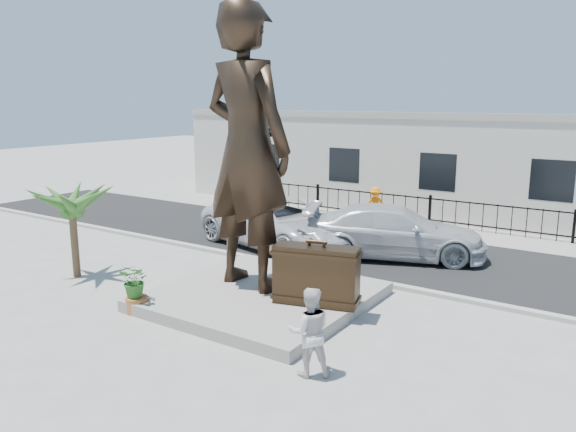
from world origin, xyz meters
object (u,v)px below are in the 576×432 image
at_px(statue, 247,148).
at_px(tourist, 310,332).
at_px(car_white, 280,222).
at_px(suitcase, 316,275).

xyz_separation_m(statue, tourist, (3.74, -2.95, -3.12)).
xyz_separation_m(tourist, car_white, (-5.95, 7.63, 0.01)).
relative_size(tourist, car_white, 0.28).
height_order(statue, car_white, statue).
distance_m(tourist, car_white, 9.67).
height_order(suitcase, car_white, car_white).
distance_m(suitcase, car_white, 6.64).
xyz_separation_m(suitcase, tourist, (1.48, -2.72, -0.14)).
bearing_deg(car_white, tourist, -128.94).
bearing_deg(statue, tourist, 147.55).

